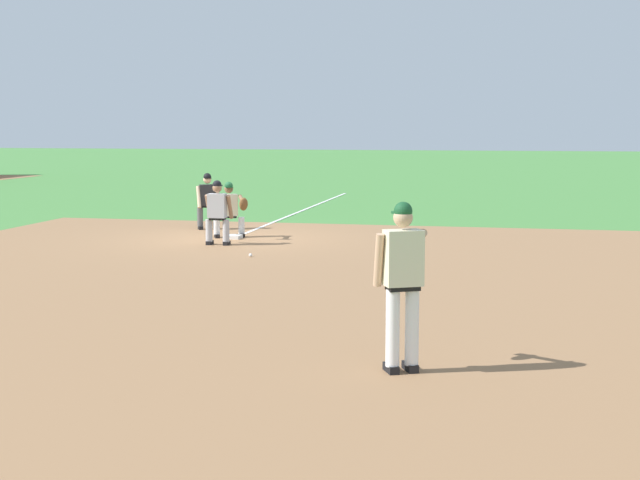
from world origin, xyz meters
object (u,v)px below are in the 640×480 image
first_base_bag (233,237)px  baserunner (217,210)px  umpire (208,199)px  pitcher (403,276)px  baseball (250,255)px  first_baseman (230,207)px

first_base_bag → baserunner: (-1.16, -0.02, 0.75)m
umpire → pitcher: bearing=-152.2°
pitcher → baseball: bearing=27.2°
pitcher → umpire: pitcher is taller
first_baseman → umpire: size_ratio=0.92×
baseball → baserunner: (1.62, 1.25, 0.76)m
first_baseman → baserunner: 1.35m
baserunner → umpire: same height
pitcher → baserunner: size_ratio=1.27×
baserunner → first_base_bag: bearing=0.8°
first_baseman → baseball: bearing=-155.1°
first_baseman → baserunner: bearing=-174.3°
baserunner → umpire: 3.16m
baserunner → umpire: (2.91, 1.25, 0.00)m
baseball → pitcher: 8.94m
baseball → first_baseman: 3.34m
first_base_bag → baseball: first_base_bag is taller
baseball → first_baseman: bearing=24.9°
pitcher → umpire: size_ratio=1.27×
first_baseman → umpire: (1.57, 1.11, 0.06)m
pitcher → first_baseman: size_ratio=1.39×
first_base_bag → first_baseman: first_baseman is taller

